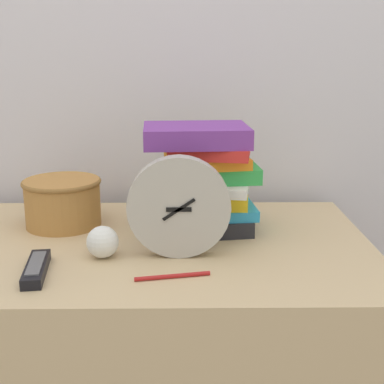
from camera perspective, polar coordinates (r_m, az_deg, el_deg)
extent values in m
cube|color=silver|center=(1.48, -5.00, 16.11)|extent=(6.00, 0.04, 2.40)
cylinder|color=#B7B2A8|center=(1.07, -1.41, -1.60)|extent=(0.21, 0.03, 0.21)
cylinder|color=white|center=(1.06, -1.41, -1.76)|extent=(0.18, 0.01, 0.18)
cube|color=black|center=(1.05, -1.42, -1.86)|extent=(0.05, 0.01, 0.01)
cube|color=black|center=(1.05, -1.42, -1.86)|extent=(0.07, 0.01, 0.05)
cylinder|color=black|center=(1.05, -1.42, -1.86)|extent=(0.01, 0.00, 0.01)
cube|color=#232328|center=(1.23, 1.59, -3.46)|extent=(0.21, 0.16, 0.04)
cube|color=#2D9ED1|center=(1.24, 1.86, -1.85)|extent=(0.22, 0.17, 0.02)
cube|color=yellow|center=(1.23, 1.03, -0.40)|extent=(0.20, 0.13, 0.04)
cube|color=white|center=(1.20, 1.60, 0.71)|extent=(0.21, 0.18, 0.02)
cube|color=green|center=(1.21, 2.01, 2.18)|extent=(0.22, 0.16, 0.03)
cube|color=orange|center=(1.20, 1.54, 3.45)|extent=(0.20, 0.18, 0.02)
cube|color=red|center=(1.19, 2.05, 4.50)|extent=(0.19, 0.17, 0.03)
cube|color=#7A3899|center=(1.18, 0.41, 6.09)|extent=(0.24, 0.18, 0.04)
cylinder|color=#B27A3D|center=(1.30, -13.62, -1.10)|extent=(0.18, 0.18, 0.11)
torus|color=olive|center=(1.29, -13.76, 1.04)|extent=(0.18, 0.18, 0.01)
cube|color=black|center=(1.05, -16.27, -7.87)|extent=(0.06, 0.15, 0.02)
cube|color=#59595E|center=(1.05, -16.32, -7.29)|extent=(0.04, 0.12, 0.00)
sphere|color=white|center=(1.10, -9.51, -5.27)|extent=(0.07, 0.07, 0.07)
cylinder|color=#B21E1E|center=(1.00, -2.09, -8.96)|extent=(0.14, 0.04, 0.01)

